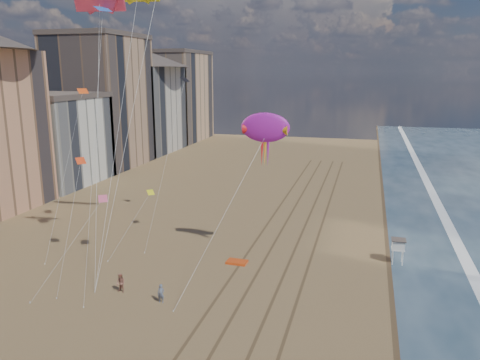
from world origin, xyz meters
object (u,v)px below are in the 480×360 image
at_px(grounded_kite, 237,262).
at_px(show_kite, 265,128).
at_px(lifeguard_stand, 398,245).
at_px(kite_flyer_b, 121,283).
at_px(kite_flyer_a, 161,294).

xyz_separation_m(grounded_kite, show_kite, (2.82, 1.04, 14.96)).
xyz_separation_m(lifeguard_stand, kite_flyer_b, (-26.11, -14.51, -1.22)).
bearing_deg(kite_flyer_a, grounded_kite, 65.13).
xyz_separation_m(show_kite, kite_flyer_a, (-7.08, -11.71, -14.18)).
xyz_separation_m(grounded_kite, kite_flyer_a, (-4.26, -10.68, 0.78)).
bearing_deg(grounded_kite, show_kite, 22.57).
bearing_deg(kite_flyer_a, lifeguard_stand, 32.45).
distance_m(lifeguard_stand, kite_flyer_a, 26.46).
bearing_deg(show_kite, kite_flyer_a, -121.13).
distance_m(grounded_kite, kite_flyer_b, 13.26).
height_order(show_kite, kite_flyer_a, show_kite).
xyz_separation_m(lifeguard_stand, show_kite, (-14.42, -3.66, 12.91)).
bearing_deg(show_kite, grounded_kite, -159.81).
relative_size(grounded_kite, kite_flyer_b, 1.17).
height_order(kite_flyer_a, kite_flyer_b, kite_flyer_b).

